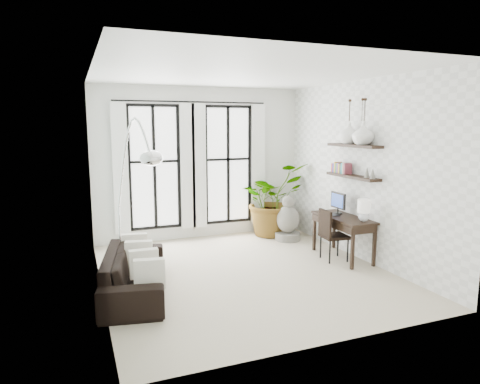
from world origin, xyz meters
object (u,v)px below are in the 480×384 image
desk_chair (330,232)px  arc_lamp (133,158)px  plant (272,199)px  desk (345,220)px  sofa (135,272)px  buddha (288,221)px

desk_chair → arc_lamp: (-3.36, 0.23, 1.40)m
plant → desk: (0.47, -2.06, -0.07)m
sofa → desk_chair: (3.47, 0.24, 0.22)m
desk → buddha: bearing=102.6°
buddha → desk: bearing=-77.4°
desk_chair → arc_lamp: 3.65m
plant → desk_chair: size_ratio=1.72×
plant → arc_lamp: arc_lamp is taller
desk → buddha: (-0.34, 1.52, -0.32)m
desk_chair → sofa: bearing=-170.8°
arc_lamp → desk_chair: bearing=-3.8°
desk → arc_lamp: arc_lamp is taller
desk → arc_lamp: (-3.64, 0.25, 1.20)m
plant → buddha: size_ratio=1.68×
desk → buddha: desk is taller
sofa → buddha: 3.83m
sofa → plant: plant is taller
sofa → arc_lamp: 1.69m
buddha → plant: bearing=103.2°
plant → buddha: bearing=-76.8°
plant → desk_chair: bearing=-84.8°
sofa → plant: (3.28, 2.28, 0.49)m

